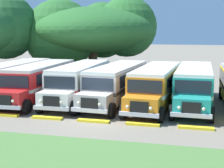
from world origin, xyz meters
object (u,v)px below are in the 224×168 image
(parked_bus_slot_0, at_px, (15,77))
(parked_bus_slot_3, at_px, (117,82))
(parked_bus_slot_1, at_px, (40,80))
(parked_bus_slot_2, at_px, (80,80))
(parked_bus_slot_4, at_px, (156,84))
(parked_bus_slot_5, at_px, (194,84))
(broad_shade_tree, at_px, (92,31))

(parked_bus_slot_0, xyz_separation_m, parked_bus_slot_3, (9.05, -0.33, 0.00))
(parked_bus_slot_1, xyz_separation_m, parked_bus_slot_2, (3.24, 0.42, 0.00))
(parked_bus_slot_0, xyz_separation_m, parked_bus_slot_4, (12.12, -0.61, 0.00))
(parked_bus_slot_5, bearing_deg, parked_bus_slot_0, -88.76)
(parked_bus_slot_2, height_order, parked_bus_slot_5, same)
(parked_bus_slot_1, height_order, parked_bus_slot_5, same)
(parked_bus_slot_3, relative_size, broad_shade_tree, 0.73)
(parked_bus_slot_5, bearing_deg, parked_bus_slot_1, -85.19)
(parked_bus_slot_4, distance_m, parked_bus_slot_5, 2.81)
(parked_bus_slot_5, bearing_deg, broad_shade_tree, -135.61)
(parked_bus_slot_1, relative_size, parked_bus_slot_3, 0.99)
(parked_bus_slot_3, relative_size, parked_bus_slot_5, 1.01)
(parked_bus_slot_3, height_order, broad_shade_tree, broad_shade_tree)
(parked_bus_slot_3, distance_m, parked_bus_slot_5, 5.84)
(parked_bus_slot_3, relative_size, parked_bus_slot_4, 1.00)
(parked_bus_slot_0, distance_m, parked_bus_slot_1, 2.87)
(parked_bus_slot_3, bearing_deg, parked_bus_slot_1, -81.36)
(parked_bus_slot_5, bearing_deg, parked_bus_slot_2, -86.71)
(parked_bus_slot_2, bearing_deg, parked_bus_slot_5, 91.40)
(parked_bus_slot_2, xyz_separation_m, parked_bus_slot_3, (3.05, 0.01, 0.00))
(parked_bus_slot_5, xyz_separation_m, broad_shade_tree, (-11.90, 12.80, 3.88))
(parked_bus_slot_1, relative_size, parked_bus_slot_2, 1.00)
(parked_bus_slot_5, bearing_deg, parked_bus_slot_4, -77.29)
(parked_bus_slot_1, distance_m, parked_bus_slot_4, 9.36)
(parked_bus_slot_3, bearing_deg, parked_bus_slot_2, -85.12)
(parked_bus_slot_1, height_order, parked_bus_slot_2, same)
(parked_bus_slot_0, height_order, parked_bus_slot_5, same)
(parked_bus_slot_3, xyz_separation_m, parked_bus_slot_5, (5.84, 0.27, 0.00))
(parked_bus_slot_1, xyz_separation_m, broad_shade_tree, (0.22, 13.50, 3.88))
(parked_bus_slot_2, relative_size, parked_bus_slot_5, 1.00)
(parked_bus_slot_4, bearing_deg, parked_bus_slot_2, -88.68)
(parked_bus_slot_1, height_order, parked_bus_slot_4, same)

